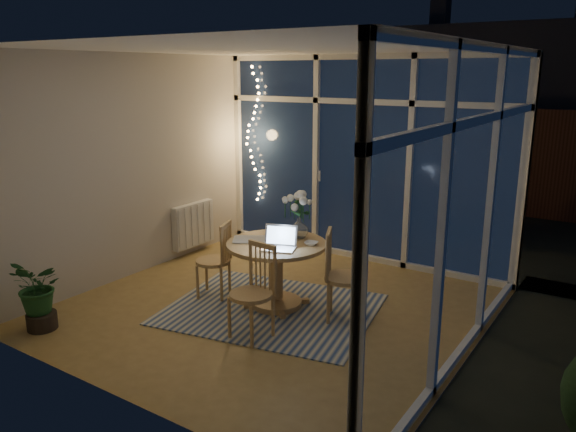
# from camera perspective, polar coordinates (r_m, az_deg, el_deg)

# --- Properties ---
(floor) EXTENTS (4.00, 4.00, 0.00)m
(floor) POSITION_cam_1_polar(r_m,az_deg,el_deg) (5.93, -1.51, -9.31)
(floor) COLOR olive
(floor) RESTS_ON ground
(ceiling) EXTENTS (4.00, 4.00, 0.00)m
(ceiling) POSITION_cam_1_polar(r_m,az_deg,el_deg) (5.43, -1.70, 16.68)
(ceiling) COLOR white
(ceiling) RESTS_ON wall_back
(wall_back) EXTENTS (4.00, 0.04, 2.60)m
(wall_back) POSITION_cam_1_polar(r_m,az_deg,el_deg) (7.23, 7.61, 5.69)
(wall_back) COLOR beige
(wall_back) RESTS_ON floor
(wall_front) EXTENTS (4.00, 0.04, 2.60)m
(wall_front) POSITION_cam_1_polar(r_m,az_deg,el_deg) (4.11, -17.88, -1.65)
(wall_front) COLOR beige
(wall_front) RESTS_ON floor
(wall_left) EXTENTS (0.04, 4.00, 2.60)m
(wall_left) POSITION_cam_1_polar(r_m,az_deg,el_deg) (6.86, -15.43, 4.82)
(wall_left) COLOR beige
(wall_left) RESTS_ON floor
(wall_right) EXTENTS (0.04, 4.00, 2.60)m
(wall_right) POSITION_cam_1_polar(r_m,az_deg,el_deg) (4.70, 18.76, 0.26)
(wall_right) COLOR beige
(wall_right) RESTS_ON floor
(window_wall_back) EXTENTS (4.00, 0.10, 2.60)m
(window_wall_back) POSITION_cam_1_polar(r_m,az_deg,el_deg) (7.20, 7.47, 5.65)
(window_wall_back) COLOR white
(window_wall_back) RESTS_ON floor
(window_wall_right) EXTENTS (0.10, 4.00, 2.60)m
(window_wall_right) POSITION_cam_1_polar(r_m,az_deg,el_deg) (4.71, 18.29, 0.33)
(window_wall_right) COLOR white
(window_wall_right) RESTS_ON floor
(radiator) EXTENTS (0.10, 0.70, 0.58)m
(radiator) POSITION_cam_1_polar(r_m,az_deg,el_deg) (7.62, -9.61, -0.86)
(radiator) COLOR silver
(radiator) RESTS_ON wall_left
(fairy_lights) EXTENTS (0.24, 0.10, 1.85)m
(fairy_lights) POSITION_cam_1_polar(r_m,az_deg,el_deg) (7.96, -3.55, 8.23)
(fairy_lights) COLOR #FFB966
(fairy_lights) RESTS_ON window_wall_back
(garden_patio) EXTENTS (12.00, 6.00, 0.10)m
(garden_patio) POSITION_cam_1_polar(r_m,az_deg,el_deg) (10.09, 17.47, -0.24)
(garden_patio) COLOR black
(garden_patio) RESTS_ON ground
(garden_fence) EXTENTS (11.00, 0.08, 1.80)m
(garden_fence) POSITION_cam_1_polar(r_m,az_deg,el_deg) (10.52, 16.03, 5.79)
(garden_fence) COLOR #371F14
(garden_fence) RESTS_ON ground
(neighbour_roof) EXTENTS (7.00, 3.00, 2.20)m
(neighbour_roof) POSITION_cam_1_polar(r_m,az_deg,el_deg) (13.24, 21.82, 12.68)
(neighbour_roof) COLOR #2D2F37
(neighbour_roof) RESTS_ON ground
(garden_shrubs) EXTENTS (0.90, 0.90, 0.90)m
(garden_shrubs) POSITION_cam_1_polar(r_m,az_deg,el_deg) (8.97, 6.80, 1.90)
(garden_shrubs) COLOR black
(garden_shrubs) RESTS_ON ground
(rug) EXTENTS (2.34, 2.02, 0.01)m
(rug) POSITION_cam_1_polar(r_m,az_deg,el_deg) (5.89, -1.71, -9.42)
(rug) COLOR beige
(rug) RESTS_ON floor
(dining_table) EXTENTS (1.20, 1.20, 0.70)m
(dining_table) POSITION_cam_1_polar(r_m,az_deg,el_deg) (5.83, -1.16, -6.00)
(dining_table) COLOR #AB7F4D
(dining_table) RESTS_ON floor
(chair_left) EXTENTS (0.51, 0.51, 0.85)m
(chair_left) POSITION_cam_1_polar(r_m,az_deg,el_deg) (6.12, -7.62, -4.38)
(chair_left) COLOR #AB7F4D
(chair_left) RESTS_ON floor
(chair_right) EXTENTS (0.57, 0.57, 0.92)m
(chair_right) POSITION_cam_1_polar(r_m,az_deg,el_deg) (5.52, 5.81, -6.03)
(chair_right) COLOR #AB7F4D
(chair_right) RESTS_ON floor
(chair_front) EXTENTS (0.46, 0.46, 0.90)m
(chair_front) POSITION_cam_1_polar(r_m,az_deg,el_deg) (5.14, -3.80, -7.76)
(chair_front) COLOR #AB7F4D
(chair_front) RESTS_ON floor
(laptop) EXTENTS (0.40, 0.38, 0.24)m
(laptop) POSITION_cam_1_polar(r_m,az_deg,el_deg) (5.47, -1.02, -2.22)
(laptop) COLOR silver
(laptop) RESTS_ON dining_table
(flower_vase) EXTENTS (0.24, 0.24, 0.21)m
(flower_vase) POSITION_cam_1_polar(r_m,az_deg,el_deg) (5.86, 1.12, -1.23)
(flower_vase) COLOR white
(flower_vase) RESTS_ON dining_table
(bowl) EXTENTS (0.18, 0.18, 0.04)m
(bowl) POSITION_cam_1_polar(r_m,az_deg,el_deg) (5.64, 2.38, -2.78)
(bowl) COLOR white
(bowl) RESTS_ON dining_table
(newspapers) EXTENTS (0.42, 0.38, 0.01)m
(newspapers) POSITION_cam_1_polar(r_m,az_deg,el_deg) (5.82, -3.82, -2.37)
(newspapers) COLOR silver
(newspapers) RESTS_ON dining_table
(phone) EXTENTS (0.13, 0.09, 0.01)m
(phone) POSITION_cam_1_polar(r_m,az_deg,el_deg) (5.68, -1.17, -2.79)
(phone) COLOR black
(phone) RESTS_ON dining_table
(potted_plant) EXTENTS (0.63, 0.58, 0.76)m
(potted_plant) POSITION_cam_1_polar(r_m,az_deg,el_deg) (5.83, -24.01, -7.03)
(potted_plant) COLOR #1A4B21
(potted_plant) RESTS_ON floor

